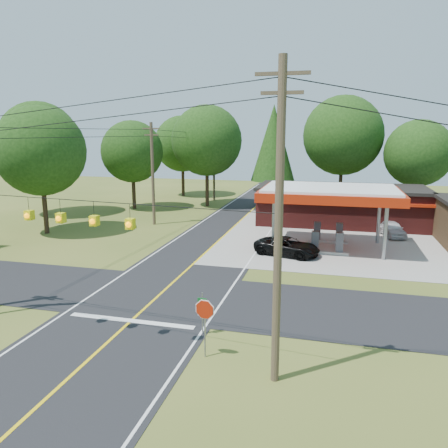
% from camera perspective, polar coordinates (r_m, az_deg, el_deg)
% --- Properties ---
extents(ground, '(120.00, 120.00, 0.00)m').
position_cam_1_polar(ground, '(25.31, -8.42, -9.17)').
color(ground, '#44561E').
rests_on(ground, ground).
extents(main_highway, '(8.00, 120.00, 0.02)m').
position_cam_1_polar(main_highway, '(25.31, -8.42, -9.15)').
color(main_highway, black).
rests_on(main_highway, ground).
extents(cross_road, '(70.00, 7.00, 0.02)m').
position_cam_1_polar(cross_road, '(25.31, -8.42, -9.14)').
color(cross_road, black).
rests_on(cross_road, ground).
extents(lane_center_yellow, '(0.15, 110.00, 0.00)m').
position_cam_1_polar(lane_center_yellow, '(25.30, -8.42, -9.12)').
color(lane_center_yellow, yellow).
rests_on(lane_center_yellow, main_highway).
extents(gas_canopy, '(10.60, 7.40, 4.88)m').
position_cam_1_polar(gas_canopy, '(35.07, 13.65, 3.73)').
color(gas_canopy, gray).
rests_on(gas_canopy, ground).
extents(convenience_store, '(16.40, 7.55, 3.80)m').
position_cam_1_polar(convenience_store, '(45.29, 14.96, 2.43)').
color(convenience_store, '#541A18').
rests_on(convenience_store, ground).
extents(utility_pole_near_right, '(1.80, 0.30, 11.50)m').
position_cam_1_polar(utility_pole_near_right, '(15.17, 7.15, 0.07)').
color(utility_pole_near_right, '#473828').
rests_on(utility_pole_near_right, ground).
extents(utility_pole_far_left, '(1.80, 0.30, 10.00)m').
position_cam_1_polar(utility_pole_far_left, '(43.51, -9.30, 6.67)').
color(utility_pole_far_left, '#473828').
rests_on(utility_pole_far_left, ground).
extents(utility_pole_north, '(0.30, 0.30, 9.50)m').
position_cam_1_polar(utility_pole_north, '(59.05, -1.32, 7.72)').
color(utility_pole_north, '#473828').
rests_on(utility_pole_north, ground).
extents(overhead_beacons, '(17.04, 2.04, 1.03)m').
position_cam_1_polar(overhead_beacons, '(19.02, -18.75, 2.70)').
color(overhead_beacons, black).
rests_on(overhead_beacons, ground).
extents(treeline_backdrop, '(70.27, 51.59, 13.30)m').
position_cam_1_polar(treeline_backdrop, '(46.55, 3.80, 9.95)').
color(treeline_backdrop, '#332316').
rests_on(treeline_backdrop, ground).
extents(suv_car, '(5.93, 5.93, 1.35)m').
position_cam_1_polar(suv_car, '(32.98, 8.24, -2.94)').
color(suv_car, black).
rests_on(suv_car, ground).
extents(sedan_car, '(4.70, 4.70, 1.33)m').
position_cam_1_polar(sedan_car, '(41.31, 21.11, -0.62)').
color(sedan_car, silver).
rests_on(sedan_car, ground).
extents(octagonal_stop_sign, '(0.86, 0.19, 2.51)m').
position_cam_1_polar(octagonal_stop_sign, '(17.94, -2.54, -11.68)').
color(octagonal_stop_sign, gray).
rests_on(octagonal_stop_sign, ground).
extents(route_sign_post, '(0.41, 0.09, 2.02)m').
position_cam_1_polar(route_sign_post, '(20.08, -2.86, -11.13)').
color(route_sign_post, gray).
rests_on(route_sign_post, ground).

